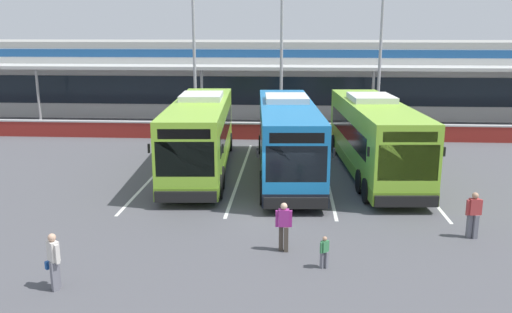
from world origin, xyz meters
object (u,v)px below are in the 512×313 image
(coach_bus_left_centre, at_px, (287,139))
(pedestrian_with_handbag, at_px, (54,260))
(coach_bus_centre, at_px, (374,138))
(coach_bus_leftmost, at_px, (201,136))
(pedestrian_in_dark_coat, at_px, (284,225))
(pedestrian_near_bin, at_px, (474,214))
(lamp_post_east, at_px, (381,40))
(lamp_post_west, at_px, (194,40))
(lamp_post_centre, at_px, (282,40))
(pedestrian_child, at_px, (324,251))

(coach_bus_left_centre, xyz_separation_m, pedestrian_with_handbag, (-6.23, -12.31, -0.93))
(coach_bus_left_centre, height_order, coach_bus_centre, same)
(coach_bus_left_centre, distance_m, coach_bus_centre, 4.26)
(coach_bus_leftmost, bearing_deg, pedestrian_with_handbag, -98.49)
(coach_bus_centre, xyz_separation_m, pedestrian_in_dark_coat, (-4.25, -9.80, -0.91))
(pedestrian_near_bin, distance_m, lamp_post_east, 19.77)
(lamp_post_west, bearing_deg, pedestrian_near_bin, -54.72)
(coach_bus_leftmost, height_order, lamp_post_west, lamp_post_west)
(pedestrian_in_dark_coat, xyz_separation_m, lamp_post_centre, (-0.50, 19.99, 5.42))
(coach_bus_left_centre, xyz_separation_m, lamp_post_centre, (-0.51, 10.68, 4.50))
(pedestrian_in_dark_coat, height_order, pedestrian_near_bin, same)
(pedestrian_with_handbag, height_order, pedestrian_near_bin, same)
(coach_bus_left_centre, bearing_deg, coach_bus_leftmost, 173.68)
(pedestrian_in_dark_coat, height_order, lamp_post_west, lamp_post_west)
(pedestrian_in_dark_coat, distance_m, lamp_post_east, 22.10)
(lamp_post_centre, height_order, lamp_post_east, same)
(pedestrian_near_bin, bearing_deg, lamp_post_west, 125.28)
(coach_bus_leftmost, bearing_deg, pedestrian_near_bin, -37.58)
(coach_bus_left_centre, bearing_deg, lamp_post_east, 61.60)
(pedestrian_child, bearing_deg, lamp_post_west, 109.96)
(pedestrian_with_handbag, xyz_separation_m, pedestrian_child, (7.45, 1.80, -0.32))
(coach_bus_centre, bearing_deg, pedestrian_child, -105.31)
(coach_bus_centre, height_order, lamp_post_centre, lamp_post_centre)
(pedestrian_child, distance_m, lamp_post_centre, 22.02)
(lamp_post_centre, bearing_deg, pedestrian_in_dark_coat, -88.56)
(coach_bus_centre, distance_m, pedestrian_child, 11.47)
(pedestrian_child, xyz_separation_m, lamp_post_west, (-7.51, 20.69, 5.75))
(lamp_post_east, bearing_deg, pedestrian_in_dark_coat, -106.50)
(coach_bus_leftmost, bearing_deg, coach_bus_centre, 0.05)
(coach_bus_centre, relative_size, pedestrian_near_bin, 7.59)
(lamp_post_east, bearing_deg, pedestrian_with_handbag, -117.59)
(coach_bus_leftmost, height_order, lamp_post_centre, lamp_post_centre)
(coach_bus_leftmost, xyz_separation_m, pedestrian_child, (5.55, -10.99, -1.24))
(pedestrian_child, bearing_deg, coach_bus_leftmost, 116.77)
(lamp_post_east, bearing_deg, lamp_post_centre, -175.20)
(pedestrian_near_bin, bearing_deg, coach_bus_leftmost, 142.42)
(pedestrian_with_handbag, distance_m, pedestrian_in_dark_coat, 6.91)
(coach_bus_centre, xyz_separation_m, lamp_post_centre, (-4.75, 10.19, 4.50))
(coach_bus_left_centre, height_order, pedestrian_near_bin, coach_bus_left_centre)
(coach_bus_centre, distance_m, pedestrian_in_dark_coat, 10.72)
(pedestrian_with_handbag, height_order, lamp_post_west, lamp_post_west)
(pedestrian_child, distance_m, lamp_post_west, 22.75)
(lamp_post_west, bearing_deg, lamp_post_centre, 4.96)
(pedestrian_near_bin, bearing_deg, lamp_post_centre, 110.58)
(coach_bus_left_centre, bearing_deg, pedestrian_child, -83.37)
(pedestrian_in_dark_coat, bearing_deg, lamp_post_west, 107.86)
(coach_bus_left_centre, xyz_separation_m, lamp_post_west, (-6.29, 10.17, 4.50))
(coach_bus_leftmost, relative_size, pedestrian_in_dark_coat, 7.59)
(pedestrian_in_dark_coat, distance_m, pedestrian_near_bin, 6.61)
(pedestrian_in_dark_coat, height_order, lamp_post_centre, lamp_post_centre)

